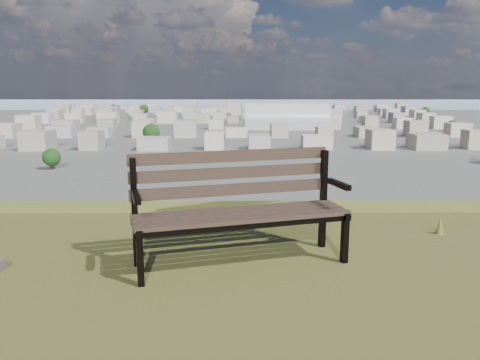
{
  "coord_description": "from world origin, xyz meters",
  "views": [
    {
      "loc": [
        0.42,
        -1.16,
        26.41
      ],
      "look_at": [
        0.46,
        4.42,
        25.3
      ],
      "focal_mm": 35.0,
      "sensor_mm": 36.0,
      "label": 1
    }
  ],
  "objects": [
    {
      "name": "park_bench",
      "position": [
        0.43,
        2.52,
        25.5
      ],
      "size": [
        1.79,
        0.99,
        0.89
      ],
      "rotation": [
        0.0,
        0.0,
        0.28
      ],
      "color": "#3B2A22",
      "rests_on": "hilltop_mesa"
    },
    {
      "name": "arena",
      "position": [
        32.69,
        300.32,
        5.22
      ],
      "size": [
        54.15,
        26.67,
        22.12
      ],
      "rotation": [
        0.0,
        0.0,
        -0.09
      ],
      "color": "#B7B7B2",
      "rests_on": "ground"
    },
    {
      "name": "city_blocks",
      "position": [
        0.0,
        394.44,
        3.5
      ],
      "size": [
        395.0,
        361.0,
        7.0
      ],
      "color": "beige",
      "rests_on": "ground"
    },
    {
      "name": "city_trees",
      "position": [
        -26.39,
        319.0,
        4.83
      ],
      "size": [
        406.52,
        387.2,
        9.98
      ],
      "color": "#34221A",
      "rests_on": "ground"
    },
    {
      "name": "bay_water",
      "position": [
        0.0,
        900.0,
        0.0
      ],
      "size": [
        2400.0,
        700.0,
        0.12
      ],
      "primitive_type": "cube",
      "color": "#8F9DB6",
      "rests_on": "ground"
    },
    {
      "name": "far_hills",
      "position": [
        -60.92,
        1402.93,
        25.47
      ],
      "size": [
        2050.0,
        340.0,
        60.0
      ],
      "color": "#94A2B7",
      "rests_on": "ground"
    }
  ]
}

